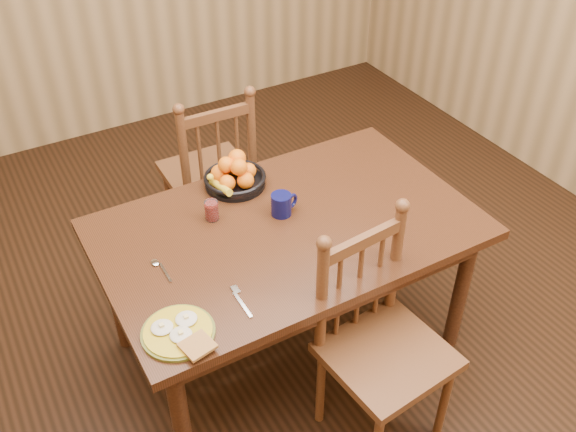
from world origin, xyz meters
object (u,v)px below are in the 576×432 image
breakfast_plate (179,332)px  fruit_bowl (234,175)px  chair_near (380,345)px  chair_far (210,173)px  dining_table (288,240)px  coffee_mug (282,204)px

breakfast_plate → fruit_bowl: bearing=51.7°
chair_near → breakfast_plate: bearing=157.6°
chair_far → chair_near: (0.08, -1.45, 0.00)m
fruit_bowl → chair_near: bearing=-80.0°
dining_table → coffee_mug: (0.02, 0.08, 0.14)m
dining_table → chair_near: (0.10, -0.57, -0.17)m
dining_table → chair_near: bearing=-80.0°
dining_table → breakfast_plate: bearing=-151.8°
chair_far → chair_near: 1.46m
chair_far → fruit_bowl: bearing=81.8°
dining_table → breakfast_plate: breakfast_plate is taller
chair_near → fruit_bowl: (-0.17, 0.95, 0.31)m
coffee_mug → fruit_bowl: (-0.09, 0.30, 0.00)m
breakfast_plate → chair_far: bearing=62.0°
dining_table → fruit_bowl: size_ratio=5.52×
chair_near → breakfast_plate: size_ratio=3.41×
chair_near → coffee_mug: chair_near is taller
chair_far → fruit_bowl: 0.60m
breakfast_plate → dining_table: bearing=28.2°
dining_table → chair_far: (0.02, 0.89, -0.17)m
chair_far → fruit_bowl: (-0.08, -0.51, 0.32)m
breakfast_plate → coffee_mug: 0.78m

